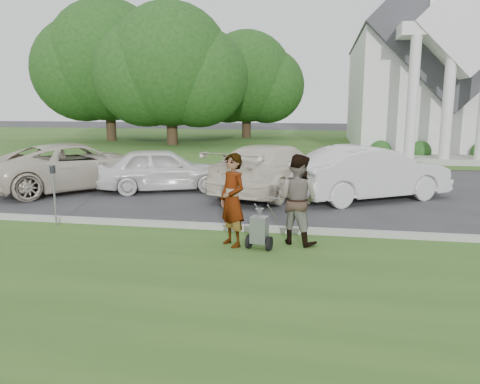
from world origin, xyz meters
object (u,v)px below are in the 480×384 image
(parking_meter_near, at_px, (54,188))
(car_b, at_px, (163,169))
(car_c, at_px, (274,169))
(person_right, at_px, (297,200))
(tree_left, at_px, (170,71))
(person_left, at_px, (232,201))
(tree_back, at_px, (246,81))
(striping_cart, at_px, (259,231))
(tree_far, at_px, (108,66))
(car_a, at_px, (78,166))
(car_d, at_px, (370,173))
(church, at_px, (428,55))

(parking_meter_near, distance_m, car_b, 5.01)
(car_c, bearing_deg, person_right, 122.16)
(tree_left, distance_m, parking_meter_near, 22.57)
(car_b, relative_size, car_c, 0.77)
(person_left, distance_m, car_b, 6.71)
(tree_back, height_order, striping_cart, tree_back)
(tree_far, bearing_deg, tree_back, 26.56)
(car_a, xyz_separation_m, car_b, (3.00, 0.20, -0.06))
(tree_back, distance_m, striping_cart, 31.49)
(tree_left, distance_m, car_b, 18.20)
(person_right, bearing_deg, car_d, -85.70)
(person_right, bearing_deg, car_a, -8.13)
(person_left, distance_m, car_c, 5.92)
(striping_cart, distance_m, person_left, 0.82)
(car_a, bearing_deg, tree_back, -53.24)
(church, distance_m, striping_cart, 25.68)
(parking_meter_near, xyz_separation_m, car_a, (-1.99, 4.70, -0.15))
(tree_back, bearing_deg, car_c, -78.65)
(car_b, bearing_deg, person_right, -158.75)
(tree_far, relative_size, car_c, 2.08)
(tree_left, distance_m, tree_back, 8.95)
(car_b, bearing_deg, church, -53.89)
(church, relative_size, parking_meter_near, 16.07)
(striping_cart, bearing_deg, car_c, 104.29)
(parking_meter_near, bearing_deg, tree_back, 90.44)
(car_b, bearing_deg, tree_far, 8.80)
(car_b, bearing_deg, tree_left, -3.45)
(tree_far, bearing_deg, striping_cart, -59.25)
(church, distance_m, tree_far, 23.09)
(striping_cart, height_order, car_d, car_d)
(person_left, height_order, parking_meter_near, person_left)
(tree_left, distance_m, person_left, 24.58)
(tree_left, relative_size, car_b, 2.47)
(church, xyz_separation_m, tree_left, (-17.01, -1.13, -0.83))
(parking_meter_near, height_order, car_c, car_c)
(tree_far, xyz_separation_m, person_right, (16.03, -25.20, -4.75))
(parking_meter_near, xyz_separation_m, car_d, (7.73, 4.61, -0.12))
(church, height_order, tree_left, church)
(tree_back, relative_size, car_a, 1.68)
(tree_back, distance_m, car_d, 26.68)
(tree_back, height_order, parking_meter_near, tree_back)
(tree_far, relative_size, car_d, 2.32)
(tree_far, bearing_deg, car_d, -48.32)
(person_left, relative_size, car_b, 0.45)
(church, height_order, person_right, church)
(person_right, relative_size, parking_meter_near, 1.26)
(car_a, xyz_separation_m, car_d, (9.72, -0.10, 0.03))
(car_a, bearing_deg, parking_meter_near, 153.73)
(person_left, height_order, car_a, person_left)
(person_right, relative_size, car_b, 0.44)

